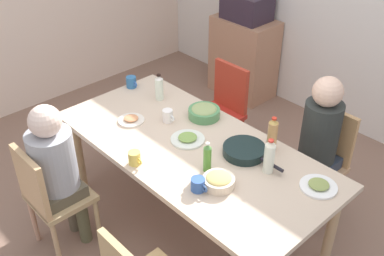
{
  "coord_description": "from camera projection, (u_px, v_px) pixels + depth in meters",
  "views": [
    {
      "loc": [
        1.92,
        -1.79,
        2.66
      ],
      "look_at": [
        0.0,
        0.0,
        0.93
      ],
      "focal_mm": 42.97,
      "sensor_mm": 36.0,
      "label": 1
    }
  ],
  "objects": [
    {
      "name": "cup_1",
      "position": [
        198.0,
        185.0,
        2.82
      ],
      "size": [
        0.13,
        0.09,
        0.08
      ],
      "color": "#31549B",
      "rests_on": "dining_table"
    },
    {
      "name": "plate_0",
      "position": [
        188.0,
        139.0,
        3.28
      ],
      "size": [
        0.25,
        0.25,
        0.04
      ],
      "color": "silver",
      "rests_on": "dining_table"
    },
    {
      "name": "cup_0",
      "position": [
        135.0,
        158.0,
        3.03
      ],
      "size": [
        0.12,
        0.08,
        0.09
      ],
      "color": "#DBBE53",
      "rests_on": "dining_table"
    },
    {
      "name": "chair_0",
      "position": [
        321.0,
        158.0,
        3.55
      ],
      "size": [
        0.4,
        0.4,
        0.9
      ],
      "color": "tan",
      "rests_on": "ground_plane"
    },
    {
      "name": "bowl_0",
      "position": [
        219.0,
        181.0,
        2.85
      ],
      "size": [
        0.2,
        0.2,
        0.08
      ],
      "color": "beige",
      "rests_on": "dining_table"
    },
    {
      "name": "cup_3",
      "position": [
        168.0,
        116.0,
        3.46
      ],
      "size": [
        0.11,
        0.08,
        0.1
      ],
      "color": "white",
      "rests_on": "dining_table"
    },
    {
      "name": "plate_2",
      "position": [
        319.0,
        186.0,
        2.85
      ],
      "size": [
        0.23,
        0.23,
        0.04
      ],
      "color": "white",
      "rests_on": "dining_table"
    },
    {
      "name": "ground_plane",
      "position": [
        192.0,
        225.0,
        3.66
      ],
      "size": [
        6.22,
        6.22,
        0.0
      ],
      "primitive_type": "plane",
      "color": "#866555"
    },
    {
      "name": "person_0",
      "position": [
        318.0,
        138.0,
        3.38
      ],
      "size": [
        0.3,
        0.3,
        1.23
      ],
      "color": "#293152",
      "rests_on": "ground_plane"
    },
    {
      "name": "side_cabinet",
      "position": [
        244.0,
        57.0,
        5.23
      ],
      "size": [
        0.7,
        0.44,
        0.9
      ],
      "primitive_type": "cube",
      "color": "#AB785B",
      "rests_on": "ground_plane"
    },
    {
      "name": "cup_2",
      "position": [
        131.0,
        82.0,
        3.92
      ],
      "size": [
        0.12,
        0.09,
        0.1
      ],
      "color": "#2D6297",
      "rests_on": "dining_table"
    },
    {
      "name": "plate_1",
      "position": [
        131.0,
        120.0,
        3.49
      ],
      "size": [
        0.2,
        0.2,
        0.04
      ],
      "color": "silver",
      "rests_on": "dining_table"
    },
    {
      "name": "chair_2",
      "position": [
        49.0,
        195.0,
        3.2
      ],
      "size": [
        0.4,
        0.4,
        0.9
      ],
      "color": "tan",
      "rests_on": "ground_plane"
    },
    {
      "name": "chair_3",
      "position": [
        223.0,
        107.0,
        4.19
      ],
      "size": [
        0.4,
        0.4,
        0.9
      ],
      "color": "#B0281E",
      "rests_on": "ground_plane"
    },
    {
      "name": "bottle_1",
      "position": [
        207.0,
        158.0,
        2.94
      ],
      "size": [
        0.05,
        0.05,
        0.22
      ],
      "color": "#4A862F",
      "rests_on": "dining_table"
    },
    {
      "name": "bottle_3",
      "position": [
        272.0,
        135.0,
        3.12
      ],
      "size": [
        0.07,
        0.07,
        0.26
      ],
      "color": "tan",
      "rests_on": "dining_table"
    },
    {
      "name": "bottle_0",
      "position": [
        159.0,
        88.0,
        3.72
      ],
      "size": [
        0.07,
        0.07,
        0.23
      ],
      "color": "silver",
      "rests_on": "dining_table"
    },
    {
      "name": "wall_back",
      "position": [
        369.0,
        3.0,
        4.2
      ],
      "size": [
        5.42,
        0.12,
        2.6
      ],
      "primitive_type": "cube",
      "color": "silver",
      "rests_on": "ground_plane"
    },
    {
      "name": "microwave",
      "position": [
        247.0,
        6.0,
        4.9
      ],
      "size": [
        0.48,
        0.36,
        0.28
      ],
      "primitive_type": "cube",
      "color": "#2D212F",
      "rests_on": "side_cabinet"
    },
    {
      "name": "dining_table",
      "position": [
        192.0,
        155.0,
        3.27
      ],
      "size": [
        2.1,
        0.99,
        0.78
      ],
      "color": "#CAAF96",
      "rests_on": "ground_plane"
    },
    {
      "name": "bowl_1",
      "position": [
        204.0,
        112.0,
        3.52
      ],
      "size": [
        0.24,
        0.24,
        0.09
      ],
      "color": "#4F8953",
      "rests_on": "dining_table"
    },
    {
      "name": "serving_pan",
      "position": [
        245.0,
        151.0,
        3.13
      ],
      "size": [
        0.47,
        0.29,
        0.06
      ],
      "color": "black",
      "rests_on": "dining_table"
    },
    {
      "name": "bottle_2",
      "position": [
        269.0,
        157.0,
        2.92
      ],
      "size": [
        0.07,
        0.07,
        0.25
      ],
      "color": "silver",
      "rests_on": "dining_table"
    },
    {
      "name": "person_2",
      "position": [
        56.0,
        165.0,
        3.13
      ],
      "size": [
        0.31,
        0.31,
        1.19
      ],
      "color": "brown",
      "rests_on": "ground_plane"
    }
  ]
}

